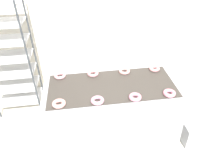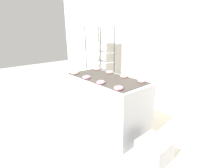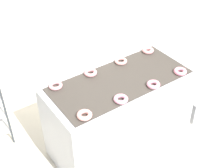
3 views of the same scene
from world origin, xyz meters
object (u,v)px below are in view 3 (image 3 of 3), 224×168
at_px(fryer_machine, 120,113).
at_px(donut_far_midright, 121,61).
at_px(donut_near_midleft, 121,99).
at_px(donut_near_right, 180,71).
at_px(glaze_bin, 193,102).
at_px(donut_far_left, 56,86).
at_px(donut_near_midright, 153,84).
at_px(donut_far_midleft, 90,73).
at_px(donut_far_right, 148,50).
at_px(donut_near_left, 84,115).

height_order(fryer_machine, donut_far_midright, donut_far_midright).
xyz_separation_m(donut_near_midleft, donut_near_right, (0.78, -0.00, 0.00)).
bearing_deg(glaze_bin, donut_near_right, -164.14).
distance_m(fryer_machine, donut_far_midright, 0.59).
height_order(donut_near_right, donut_far_left, donut_near_right).
bearing_deg(donut_far_midright, donut_far_left, 178.75).
height_order(glaze_bin, donut_far_left, donut_far_left).
relative_size(donut_near_midright, donut_far_midright, 0.97).
xyz_separation_m(donut_near_midright, donut_far_midright, (-0.01, 0.54, -0.00)).
relative_size(donut_far_left, donut_far_midright, 0.98).
bearing_deg(donut_far_midleft, donut_far_right, -0.60).
bearing_deg(donut_far_left, donut_near_left, -88.97).
bearing_deg(donut_near_midleft, donut_far_midleft, 90.16).
bearing_deg(donut_near_midright, glaze_bin, 9.99).
height_order(glaze_bin, donut_far_midleft, donut_far_midleft).
relative_size(fryer_machine, donut_near_midleft, 11.27).
xyz_separation_m(donut_near_right, donut_far_midleft, (-0.79, 0.53, -0.00)).
height_order(glaze_bin, donut_far_midright, donut_far_midright).
bearing_deg(donut_near_left, donut_near_right, -0.46).
height_order(glaze_bin, donut_far_right, donut_far_right).
xyz_separation_m(glaze_bin, donut_near_right, (-0.55, -0.16, 0.81)).
distance_m(donut_far_left, donut_far_midleft, 0.40).
relative_size(fryer_machine, donut_near_right, 11.50).
height_order(donut_far_left, donut_far_midleft, donut_far_midleft).
bearing_deg(donut_near_midright, fryer_machine, 126.46).
bearing_deg(donut_near_midleft, donut_near_midright, -1.13).
relative_size(donut_near_left, donut_near_midleft, 1.00).
xyz_separation_m(donut_near_midleft, donut_far_left, (-0.40, 0.54, -0.00)).
height_order(glaze_bin, donut_near_left, donut_near_left).
height_order(donut_far_midleft, donut_far_midright, donut_far_midleft).
bearing_deg(donut_far_left, donut_near_right, -24.66).
height_order(donut_near_left, donut_far_midright, donut_near_left).
distance_m(donut_near_midleft, donut_near_right, 0.78).
xyz_separation_m(donut_near_midleft, donut_far_midright, (0.39, 0.53, -0.00)).
xyz_separation_m(donut_near_midright, donut_far_right, (0.39, 0.53, 0.00)).
bearing_deg(donut_near_right, fryer_machine, 155.47).
relative_size(donut_near_midleft, donut_far_midleft, 1.01).
bearing_deg(fryer_machine, glaze_bin, -5.55).
bearing_deg(donut_far_left, donut_near_midright, -34.54).
bearing_deg(donut_far_left, donut_far_right, -1.03).
distance_m(fryer_machine, donut_far_left, 0.82).
bearing_deg(donut_far_right, donut_near_midleft, -146.32).
bearing_deg(donut_far_left, donut_far_midright, -1.25).
distance_m(donut_near_midright, donut_far_left, 0.97).
height_order(donut_near_midleft, donut_far_midright, donut_near_midleft).
distance_m(donut_near_midleft, donut_far_left, 0.68).
relative_size(donut_near_right, donut_far_right, 1.01).
bearing_deg(donut_near_midright, donut_near_left, 178.75).
xyz_separation_m(donut_near_midleft, donut_far_right, (0.79, 0.52, 0.00)).
distance_m(donut_near_midleft, donut_far_right, 0.94).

